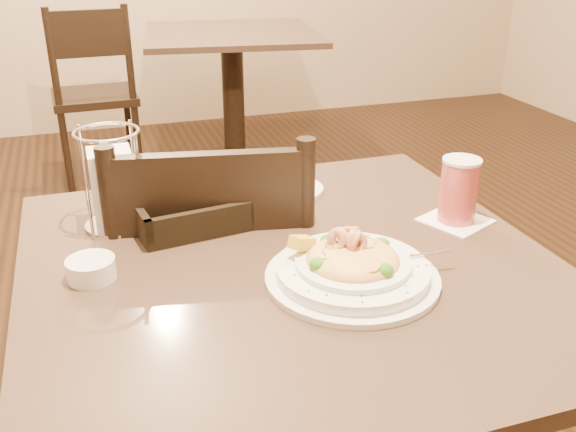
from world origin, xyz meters
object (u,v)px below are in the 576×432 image
object	(u,v)px
dining_chair_near	(216,308)
background_table	(233,76)
side_plate	(289,189)
butter_ramekin	(91,269)
main_table	(291,375)
dining_chair_far	(94,90)
drink_glass	(459,191)
napkin_caddy	(113,186)
pasta_bowl	(352,266)
bread_basket	(190,213)

from	to	relation	value
dining_chair_near	background_table	bearing A→B (deg)	-94.05
side_plate	butter_ramekin	world-z (taller)	butter_ramekin
main_table	butter_ramekin	distance (m)	0.42
dining_chair_far	butter_ramekin	size ratio (longest dim) A/B	11.67
background_table	butter_ramekin	world-z (taller)	butter_ramekin
background_table	drink_glass	world-z (taller)	drink_glass
background_table	napkin_caddy	size ratio (longest dim) A/B	5.29
napkin_caddy	butter_ramekin	world-z (taller)	napkin_caddy
pasta_bowl	napkin_caddy	world-z (taller)	napkin_caddy
side_plate	butter_ramekin	bearing A→B (deg)	-149.18
drink_glass	butter_ramekin	distance (m)	0.69
background_table	dining_chair_near	distance (m)	2.30
background_table	bread_basket	size ratio (longest dim) A/B	4.32
side_plate	napkin_caddy	bearing A→B (deg)	-170.79
dining_chair_near	bread_basket	distance (m)	0.30
background_table	dining_chair_far	distance (m)	0.74
dining_chair_far	drink_glass	bearing A→B (deg)	101.44
drink_glass	side_plate	bearing A→B (deg)	136.66
napkin_caddy	butter_ramekin	bearing A→B (deg)	-106.19
dining_chair_near	dining_chair_far	distance (m)	2.22
dining_chair_near	pasta_bowl	distance (m)	0.50
main_table	side_plate	size ratio (longest dim) A/B	6.01
main_table	dining_chair_far	xyz separation A→B (m)	(-0.23, 2.52, -0.02)
dining_chair_far	drink_glass	world-z (taller)	dining_chair_far
main_table	drink_glass	xyz separation A→B (m)	(0.36, 0.06, 0.30)
bread_basket	butter_ramekin	xyz separation A→B (m)	(-0.19, -0.16, -0.00)
pasta_bowl	bread_basket	world-z (taller)	pasta_bowl
drink_glass	dining_chair_far	bearing A→B (deg)	103.55
dining_chair_far	background_table	bearing A→B (deg)	178.44
dining_chair_far	drink_glass	size ratio (longest dim) A/B	6.20
drink_glass	butter_ramekin	size ratio (longest dim) A/B	1.88
main_table	dining_chair_far	distance (m)	2.53
dining_chair_near	butter_ramekin	size ratio (longest dim) A/B	11.67
main_table	drink_glass	size ratio (longest dim) A/B	6.00
dining_chair_near	drink_glass	xyz separation A→B (m)	(0.44, -0.24, 0.32)
drink_glass	napkin_caddy	bearing A→B (deg)	163.46
main_table	bread_basket	size ratio (longest dim) A/B	3.82
drink_glass	side_plate	xyz separation A→B (m)	(-0.26, 0.25, -0.06)
drink_glass	pasta_bowl	bearing A→B (deg)	-152.67
dining_chair_far	bread_basket	world-z (taller)	dining_chair_far
background_table	drink_glass	xyz separation A→B (m)	(-0.15, -2.46, 0.30)
main_table	pasta_bowl	bearing A→B (deg)	-49.48
drink_glass	bread_basket	size ratio (longest dim) A/B	0.64
background_table	side_plate	size ratio (longest dim) A/B	6.80
pasta_bowl	butter_ramekin	size ratio (longest dim) A/B	3.97
bread_basket	dining_chair_far	bearing A→B (deg)	92.45
side_plate	butter_ramekin	xyz separation A→B (m)	(-0.42, -0.25, 0.01)
bread_basket	background_table	bearing A→B (deg)	74.47
pasta_bowl	drink_glass	size ratio (longest dim) A/B	2.11
dining_chair_far	pasta_bowl	size ratio (longest dim) A/B	2.94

